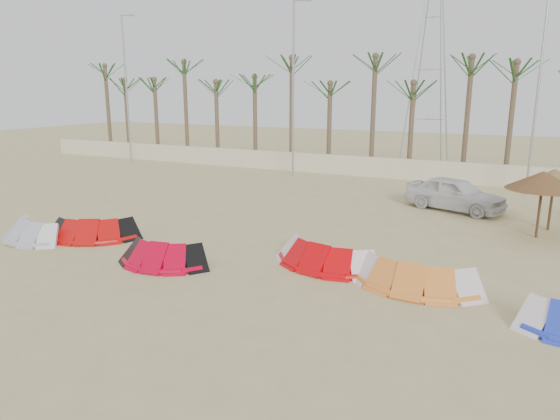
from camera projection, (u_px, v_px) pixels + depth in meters
The scene contains 15 objects.
ground at pixel (179, 305), 13.17m from camera, with size 120.00×120.00×0.00m, color tan.
boundary_wall at pixel (390, 168), 32.18m from camera, with size 60.00×0.30×1.30m, color beige.
palm_line at pixel (411, 76), 31.85m from camera, with size 52.00×4.00×7.70m.
lamp_a at pixel (127, 87), 37.87m from camera, with size 1.25×0.14×11.00m.
lamp_b at pixel (294, 87), 31.82m from camera, with size 1.25×0.14×11.00m.
lamp_c at pixel (539, 86), 25.77m from camera, with size 1.25×0.14×11.00m.
pylon at pixel (423, 167), 37.13m from camera, with size 3.00×3.00×14.00m, color #A5A8AD, non-canonical shape.
kite_grey at pixel (36, 228), 18.94m from camera, with size 3.17×1.91×0.90m.
kite_red_left at pixel (99, 227), 19.15m from camera, with size 3.90×2.81×0.90m.
kite_red_mid at pixel (168, 252), 16.22m from camera, with size 3.22×1.93×0.90m.
kite_red_right at pixel (328, 252), 16.14m from camera, with size 3.79×2.12×0.90m.
kite_orange at pixel (417, 272), 14.39m from camera, with size 3.70×1.66×0.90m.
parasol_left at pixel (543, 180), 18.73m from camera, with size 2.66×2.66×2.59m.
parasol_mid at pixel (554, 177), 19.77m from camera, with size 2.32×2.32×2.52m.
car at pixel (455, 194), 23.46m from camera, with size 1.86×4.62×1.57m, color silver.
Camera 1 is at (7.82, -9.76, 5.51)m, focal length 32.00 mm.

